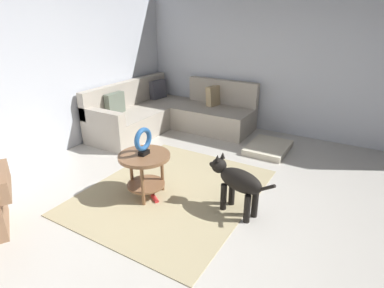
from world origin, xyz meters
The scene contains 10 objects.
ground_plane centered at (0.00, 0.00, -0.05)m, with size 6.00×6.00×0.10m, color beige.
wall_back centered at (0.00, 2.94, 1.35)m, with size 6.00×0.12×2.70m, color silver.
wall_right centered at (2.94, 0.00, 1.35)m, with size 0.12×6.00×2.70m, color silver.
area_rug centered at (0.15, 0.70, 0.01)m, with size 2.30×1.90×0.01m, color tan.
sectional_couch centered at (1.99, 2.01, 0.29)m, with size 2.20×2.25×0.88m.
side_table centered at (-0.08, 0.93, 0.42)m, with size 0.60×0.60×0.54m.
torus_sculpture centered at (-0.08, 0.93, 0.71)m, with size 0.28×0.08×0.33m.
dog_bed_mat centered at (1.98, 0.08, 0.04)m, with size 0.80×0.60×0.09m, color beige.
dog centered at (0.16, -0.13, 0.38)m, with size 0.34×0.83×0.63m.
dog_toy_rope centered at (-0.12, 0.77, 0.03)m, with size 0.05×0.05×0.16m, color red.
Camera 1 is at (-2.59, -1.20, 2.03)m, focal length 29.13 mm.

